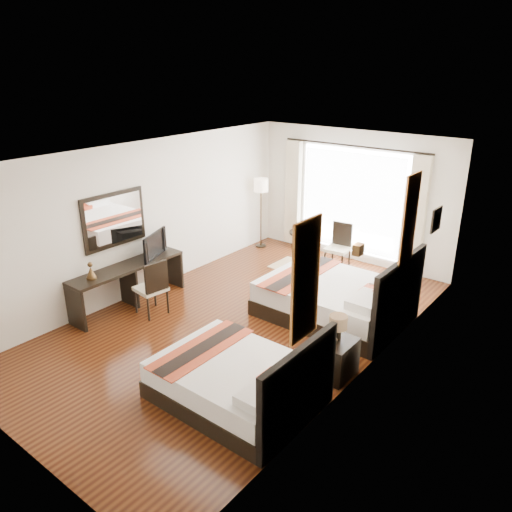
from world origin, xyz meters
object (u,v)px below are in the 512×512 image
Objects in this scene: console_desk at (129,285)px; side_table at (302,246)px; desk_chair at (152,297)px; window_chair at (338,256)px; bed_near at (239,381)px; bed_far at (337,299)px; table_lamp at (338,324)px; floor_lamp at (261,190)px; vase at (332,341)px; fruit_bowl at (303,230)px; television at (151,245)px; nightstand at (336,358)px.

console_desk reaches higher than side_table.
desk_chair reaches higher than window_chair.
bed_near is 2.76m from bed_far.
floor_lamp reaches higher than table_lamp.
vase is 3.97m from console_desk.
desk_chair is at bearing 161.71° from bed_near.
floor_lamp reaches higher than console_desk.
vase is at bearing -51.62° from fruit_bowl.
table_lamp is 4.30m from fruit_bowl.
bed_far is 2.38× the size of window_chair.
vase is (0.01, -0.15, -0.20)m from table_lamp.
television is 3.31m from floor_lamp.
bed_far is (-0.16, 2.76, 0.05)m from bed_near.
bed_near is 4.76m from window_chair.
nightstand is 4.02m from television.
vase is at bearing -51.50° from side_table.
bed_near is 1.43m from nightstand.
bed_far is at bearing 93.25° from bed_near.
nightstand is at bearing 61.40° from bed_near.
floor_lamp is at bearing 148.14° from bed_far.
side_table is at bearing -93.67° from window_chair.
table_lamp is at bearing 23.63° from window_chair.
fruit_bowl reaches higher than vase.
fruit_bowl is at bearing 114.22° from bed_near.
desk_chair is (-3.37, -0.41, -0.47)m from table_lamp.
nightstand is at bearing -114.93° from television.
fruit_bowl is (1.19, 3.19, -0.31)m from television.
nightstand is at bearing -40.97° from floor_lamp.
side_table is at bearing 136.27° from bed_far.
bed_near is at bearing -86.75° from bed_far.
window_chair is (2.08, 3.19, -0.69)m from television.
vase is at bearing -168.14° from desk_chair.
fruit_bowl is (1.21, 3.74, 0.31)m from console_desk.
television is (0.02, 0.55, 0.61)m from console_desk.
desk_chair reaches higher than console_desk.
vase is 0.15× the size of window_chair.
television is 3.45m from side_table.
desk_chair reaches higher than side_table.
console_desk is 0.82m from television.
bed_near is at bearing 169.19° from desk_chair.
console_desk is (-3.97, -0.38, 0.11)m from nightstand.
console_desk is at bearing -107.97° from fruit_bowl.
bed_far is 15.64× the size of vase.
side_table is (0.64, 3.69, 0.02)m from desk_chair.
bed_near reaches higher than window_chair.
bed_near is 5.07× the size of table_lamp.
bed_far is 2.69m from fruit_bowl.
floor_lamp is at bearing -73.69° from desk_chair.
floor_lamp reaches higher than television.
bed_far is 3.16m from desk_chair.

